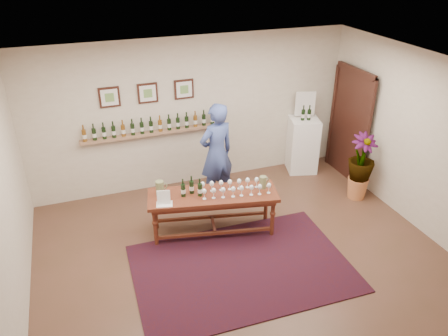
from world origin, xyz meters
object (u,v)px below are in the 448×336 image
object	(u,v)px
tasting_table	(213,200)
potted_plant	(360,167)
person	(217,153)
display_pedestal	(302,145)

from	to	relation	value
tasting_table	potted_plant	distance (m)	2.82
person	display_pedestal	bearing A→B (deg)	178.79
display_pedestal	person	xyz separation A→B (m)	(-2.01, -0.50, 0.37)
potted_plant	person	bearing A→B (deg)	161.08
tasting_table	display_pedestal	world-z (taller)	display_pedestal
tasting_table	potted_plant	xyz separation A→B (m)	(2.82, 0.11, 0.02)
display_pedestal	person	distance (m)	2.10
display_pedestal	potted_plant	bearing A→B (deg)	-72.19
potted_plant	tasting_table	bearing A→B (deg)	-177.75
person	tasting_table	bearing A→B (deg)	52.54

